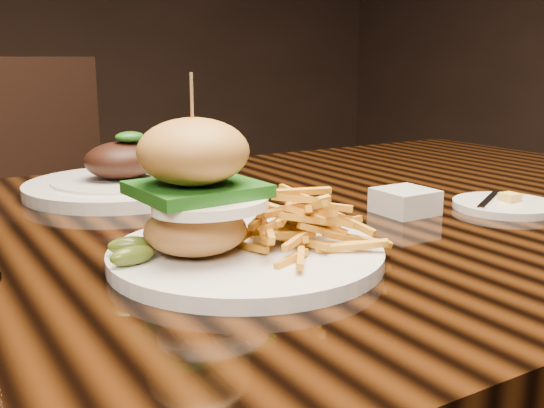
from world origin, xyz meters
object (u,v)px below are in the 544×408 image
burger_plate (238,217)px  chair_far (57,228)px  dining_table (248,275)px  far_dish (123,181)px

burger_plate → chair_far: (0.05, 1.04, -0.26)m
dining_table → chair_far: chair_far is taller
burger_plate → far_dish: bearing=96.7°
far_dish → chair_far: (0.04, 0.65, -0.23)m
burger_plate → chair_far: size_ratio=0.29×
dining_table → far_dish: far_dish is taller
dining_table → chair_far: 0.89m
dining_table → burger_plate: bearing=-122.0°
burger_plate → far_dish: (0.01, 0.38, -0.03)m
dining_table → burger_plate: 0.22m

